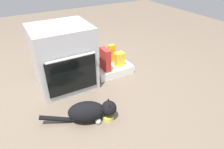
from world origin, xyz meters
name	(u,v)px	position (x,y,z in m)	size (l,w,h in m)	color
ground	(78,101)	(0.00, 0.00, 0.00)	(8.00, 8.00, 0.00)	#6B5B4C
oven	(63,58)	(0.00, 0.37, 0.36)	(0.62, 0.58, 0.72)	#B7BABF
pantry_cabinet	(112,69)	(0.61, 0.36, 0.05)	(0.49, 0.34, 0.10)	white
food_bowl	(108,116)	(0.15, -0.38, 0.03)	(0.12, 0.12, 0.07)	#D1D14C
cat	(90,111)	(0.00, -0.32, 0.11)	(0.68, 0.32, 0.21)	black
snack_bag	(119,59)	(0.70, 0.31, 0.19)	(0.12, 0.09, 0.18)	yellow
cereal_box	(105,60)	(0.49, 0.30, 0.24)	(0.07, 0.18, 0.28)	#B72D28
juice_carton	(112,53)	(0.66, 0.46, 0.22)	(0.09, 0.06, 0.24)	orange
soda_can	(97,62)	(0.44, 0.44, 0.16)	(0.07, 0.07, 0.12)	green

